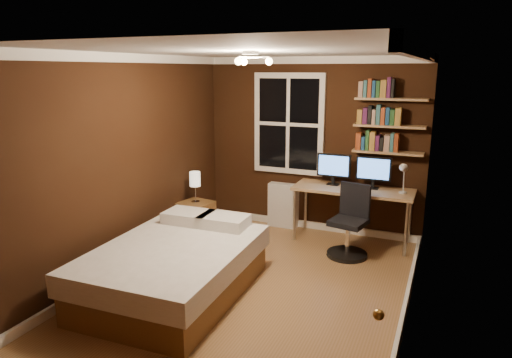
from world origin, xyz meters
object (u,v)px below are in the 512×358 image
at_px(bed, 175,268).
at_px(monitor_left, 334,169).
at_px(desk_lamp, 403,178).
at_px(nightstand, 196,220).
at_px(desk, 353,193).
at_px(office_chair, 349,230).
at_px(monitor_right, 373,173).
at_px(bedside_lamp, 195,187).
at_px(radiator, 283,205).

bearing_deg(bed, monitor_left, 62.69).
relative_size(bed, desk_lamp, 4.60).
relative_size(nightstand, desk, 0.32).
bearing_deg(office_chair, monitor_left, 133.81).
distance_m(monitor_right, office_chair, 0.88).
xyz_separation_m(bed, monitor_left, (1.10, 2.32, 0.69)).
bearing_deg(desk, desk_lamp, -6.83).
bearing_deg(bed, monitor_right, 52.83).
distance_m(desk, monitor_right, 0.38).
bearing_deg(bed, bedside_lamp, 110.98).
bearing_deg(desk_lamp, nightstand, -166.97).
xyz_separation_m(nightstand, monitor_right, (2.29, 0.78, 0.72)).
distance_m(bedside_lamp, desk, 2.17).
distance_m(bedside_lamp, office_chair, 2.17).
bearing_deg(monitor_right, nightstand, -161.21).
relative_size(desk, office_chair, 1.73).
bearing_deg(monitor_right, monitor_left, 180.00).
bearing_deg(radiator, bed, -97.67).
distance_m(radiator, monitor_right, 1.47).
height_order(radiator, office_chair, office_chair).
bearing_deg(radiator, bedside_lamp, -137.38).
xyz_separation_m(bed, bedside_lamp, (-0.65, 1.54, 0.44)).
height_order(nightstand, monitor_left, monitor_left).
bearing_deg(monitor_right, bedside_lamp, -161.21).
distance_m(bed, office_chair, 2.28).
bearing_deg(monitor_right, desk, -161.67).
xyz_separation_m(monitor_left, desk_lamp, (0.94, -0.16, 0.00)).
height_order(bedside_lamp, monitor_left, monitor_left).
height_order(radiator, monitor_right, monitor_right).
bearing_deg(monitor_left, bedside_lamp, -156.02).
height_order(bedside_lamp, monitor_right, monitor_right).
relative_size(monitor_left, desk_lamp, 1.05).
height_order(monitor_right, desk_lamp, desk_lamp).
distance_m(radiator, monitor_left, 1.01).
xyz_separation_m(radiator, monitor_right, (1.31, -0.12, 0.64)).
relative_size(monitor_right, desk_lamp, 1.05).
distance_m(monitor_right, desk_lamp, 0.43).
xyz_separation_m(bed, nightstand, (-0.65, 1.54, -0.03)).
bearing_deg(bed, desk_lamp, 44.76).
bearing_deg(bed, office_chair, 47.83).
distance_m(nightstand, bedside_lamp, 0.47).
xyz_separation_m(radiator, desk_lamp, (1.71, -0.28, 0.65)).
bearing_deg(nightstand, desk_lamp, 22.56).
distance_m(bedside_lamp, monitor_left, 1.94).
bearing_deg(desk, radiator, 169.33).
bearing_deg(office_chair, radiator, 159.66).
height_order(nightstand, desk, desk).
xyz_separation_m(desk, desk_lamp, (0.64, -0.08, 0.28)).
height_order(bed, nightstand, bed).
bearing_deg(nightstand, desk, 28.38).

